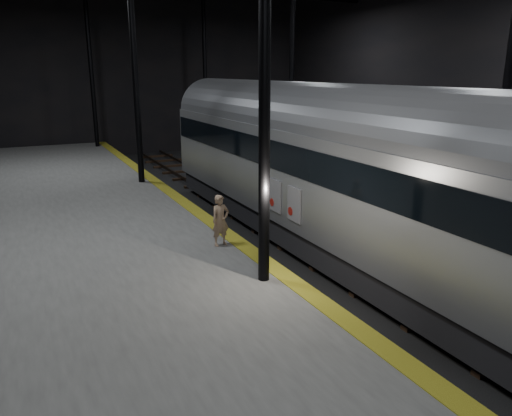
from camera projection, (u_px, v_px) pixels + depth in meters
ground at (309, 244)px, 17.16m from camera, size 44.00×44.00×0.00m
platform_left at (80, 267)px, 13.85m from camera, size 9.00×43.80×1.00m
platform_right at (467, 205)px, 20.21m from camera, size 9.00×43.80×1.00m
tactile_strip at (221, 229)px, 15.52m from camera, size 0.50×43.80×0.01m
track at (309, 243)px, 17.15m from camera, size 2.40×43.00×0.24m
train at (319, 161)px, 16.02m from camera, size 2.97×19.84×5.30m
woman at (220, 220)px, 13.95m from camera, size 0.57×0.42×1.46m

